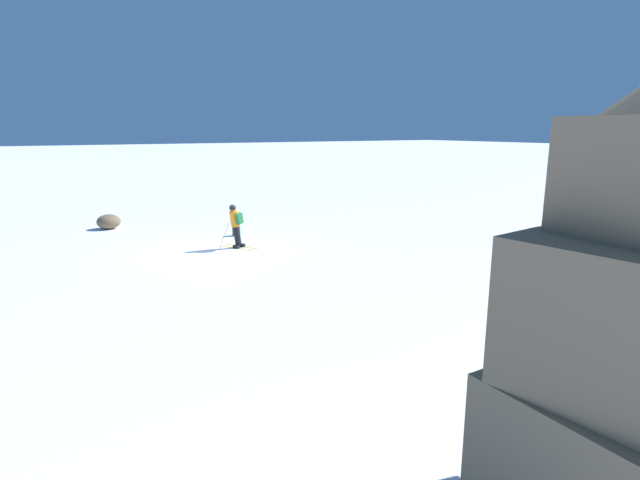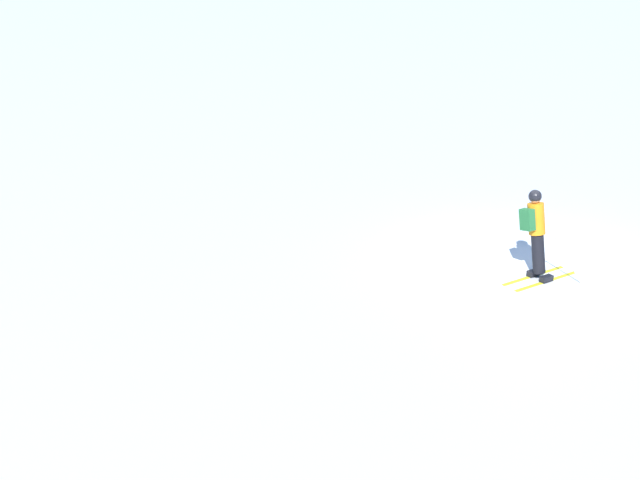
# 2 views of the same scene
# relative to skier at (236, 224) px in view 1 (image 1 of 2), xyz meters

# --- Properties ---
(ground_plane) EXTENTS (300.00, 300.00, 0.00)m
(ground_plane) POSITION_rel_skier_xyz_m (0.87, -0.12, -1.06)
(ground_plane) COLOR white
(skier) EXTENTS (1.46, 1.77, 1.90)m
(skier) POSITION_rel_skier_xyz_m (0.00, 0.00, 0.00)
(skier) COLOR yellow
(skier) RESTS_ON ground
(spare_backpack) EXTENTS (0.36, 0.31, 0.50)m
(spare_backpack) POSITION_rel_skier_xyz_m (-0.93, -2.39, -0.81)
(spare_backpack) COLOR #236633
(spare_backpack) RESTS_ON ground
(exposed_boulder_0) EXTENTS (1.13, 0.96, 0.73)m
(exposed_boulder_0) POSITION_rel_skier_xyz_m (3.91, -7.15, -0.69)
(exposed_boulder_0) COLOR brown
(exposed_boulder_0) RESTS_ON ground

